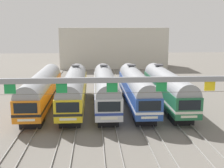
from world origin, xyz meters
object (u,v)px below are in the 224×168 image
commuter_train_orange (42,89)px  commuter_train_blue (136,87)px  commuter_train_silver (105,88)px  commuter_train_yellow (74,88)px  commuter_train_green (167,87)px  catenary_gantry (112,92)px

commuter_train_orange → commuter_train_blue: commuter_train_blue is taller
commuter_train_silver → commuter_train_yellow: bearing=180.0°
commuter_train_silver → commuter_train_green: size_ratio=1.00×
commuter_train_silver → catenary_gantry: catenary_gantry is taller
catenary_gantry → commuter_train_green: bearing=58.7°
commuter_train_yellow → commuter_train_silver: same height
commuter_train_yellow → commuter_train_silver: (4.10, 0.00, 0.00)m
commuter_train_yellow → catenary_gantry: (4.10, -13.50, 2.56)m
commuter_train_yellow → commuter_train_silver: size_ratio=1.00×
commuter_train_silver → commuter_train_blue: same height
commuter_train_blue → commuter_train_silver: bearing=180.0°
commuter_train_green → catenary_gantry: 16.00m
commuter_train_orange → commuter_train_blue: 12.30m
catenary_gantry → commuter_train_orange: bearing=121.3°
commuter_train_green → commuter_train_silver: bearing=180.0°
commuter_train_yellow → commuter_train_orange: bearing=-179.9°
commuter_train_silver → commuter_train_green: bearing=0.0°
commuter_train_yellow → commuter_train_green: 12.30m
commuter_train_yellow → commuter_train_green: bearing=0.0°
commuter_train_yellow → commuter_train_silver: bearing=0.0°
commuter_train_blue → commuter_train_green: (4.10, 0.00, 0.00)m
commuter_train_orange → commuter_train_green: size_ratio=1.00×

